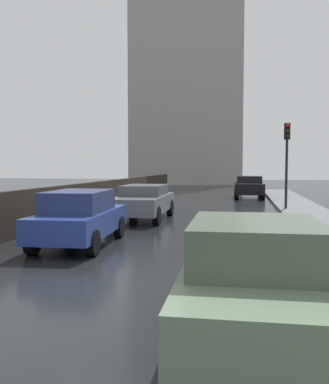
% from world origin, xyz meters
% --- Properties ---
extents(ground, '(120.00, 120.00, 0.00)m').
position_xyz_m(ground, '(0.00, 0.00, 0.00)').
color(ground, black).
extents(car_blue_near_kerb, '(1.88, 4.07, 1.47)m').
position_xyz_m(car_blue_near_kerb, '(-1.99, 4.11, 0.77)').
color(car_blue_near_kerb, navy).
rests_on(car_blue_near_kerb, ground).
extents(car_black_mid_road, '(1.97, 4.31, 1.46)m').
position_xyz_m(car_black_mid_road, '(2.76, 21.92, 0.75)').
color(car_black_mid_road, black).
rests_on(car_black_mid_road, ground).
extents(car_grey_far_ahead, '(1.87, 4.54, 1.37)m').
position_xyz_m(car_grey_far_ahead, '(-1.55, 9.72, 0.74)').
color(car_grey_far_ahead, slate).
rests_on(car_grey_far_ahead, ground).
extents(car_green_behind_camera, '(1.85, 4.03, 1.48)m').
position_xyz_m(car_green_behind_camera, '(2.42, -1.22, 0.75)').
color(car_green_behind_camera, slate).
rests_on(car_green_behind_camera, ground).
extents(traffic_light, '(0.26, 0.39, 3.97)m').
position_xyz_m(traffic_light, '(4.32, 13.75, 2.91)').
color(traffic_light, black).
rests_on(traffic_light, sidewalk_strip).
extents(distant_tower, '(12.97, 9.15, 33.34)m').
position_xyz_m(distant_tower, '(-4.09, 43.80, 14.66)').
color(distant_tower, '#9E9993').
rests_on(distant_tower, ground).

